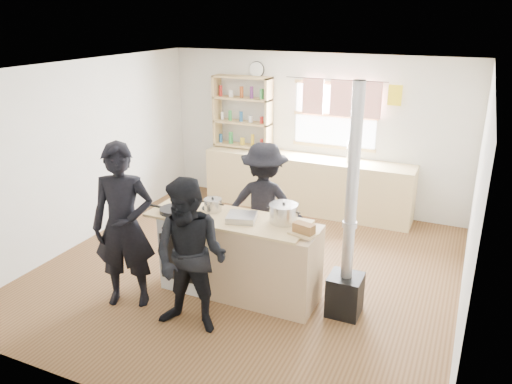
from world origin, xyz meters
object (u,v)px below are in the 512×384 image
at_px(cooking_island, 240,256).
at_px(person_near_right, 191,257).
at_px(roast_tray, 242,217).
at_px(bread_board, 304,230).
at_px(skillet_greens, 174,210).
at_px(person_near_left, 124,226).
at_px(thermos, 350,152).
at_px(stockpot_stove, 213,205).
at_px(flue_heater, 347,259).
at_px(person_far, 264,204).
at_px(stockpot_counter, 284,213).

distance_m(cooking_island, person_near_right, 0.89).
xyz_separation_m(roast_tray, bread_board, (0.74, -0.07, 0.01)).
xyz_separation_m(skillet_greens, person_near_left, (-0.29, -0.55, -0.04)).
bearing_deg(thermos, roast_tray, -100.18).
height_order(stockpot_stove, person_near_right, person_near_right).
height_order(skillet_greens, stockpot_stove, stockpot_stove).
bearing_deg(roast_tray, flue_heater, 5.00).
relative_size(bread_board, person_near_left, 0.17).
distance_m(cooking_island, person_far, 0.90).
bearing_deg(person_near_left, bread_board, -4.87).
xyz_separation_m(bread_board, flue_heater, (0.43, 0.17, -0.32)).
xyz_separation_m(roast_tray, stockpot_stove, (-0.42, 0.11, 0.04)).
distance_m(skillet_greens, bread_board, 1.55).
bearing_deg(person_near_left, cooking_island, 10.03).
height_order(bread_board, person_far, person_far).
height_order(roast_tray, stockpot_stove, stockpot_stove).
height_order(thermos, person_near_left, person_near_left).
bearing_deg(stockpot_stove, person_far, 66.67).
height_order(thermos, stockpot_stove, thermos).
bearing_deg(roast_tray, bread_board, -5.15).
bearing_deg(thermos, cooking_island, -101.08).
bearing_deg(stockpot_stove, bread_board, -8.69).
xyz_separation_m(thermos, bread_board, (0.24, -2.86, -0.08)).
xyz_separation_m(cooking_island, person_near_left, (-1.05, -0.67, 0.46)).
bearing_deg(thermos, person_near_left, -114.86).
xyz_separation_m(stockpot_counter, flue_heater, (0.74, -0.04, -0.37)).
bearing_deg(stockpot_stove, roast_tray, -14.80).
height_order(skillet_greens, bread_board, bread_board).
xyz_separation_m(flue_heater, person_far, (-1.27, 0.75, 0.14)).
relative_size(stockpot_stove, person_near_right, 0.13).
height_order(bread_board, flue_heater, flue_heater).
relative_size(thermos, stockpot_counter, 1.05).
height_order(roast_tray, person_near_right, person_near_right).
xyz_separation_m(person_near_left, person_near_right, (0.91, -0.14, -0.11)).
bearing_deg(person_far, cooking_island, 82.96).
relative_size(bread_board, person_near_right, 0.20).
relative_size(skillet_greens, bread_board, 1.10).
relative_size(skillet_greens, person_near_right, 0.22).
xyz_separation_m(stockpot_stove, flue_heater, (1.59, -0.01, -0.34)).
height_order(skillet_greens, flue_heater, flue_heater).
relative_size(roast_tray, person_far, 0.23).
bearing_deg(flue_heater, stockpot_stove, 179.72).
height_order(person_near_right, person_far, person_near_right).
height_order(cooking_island, person_near_left, person_near_left).
relative_size(stockpot_counter, person_near_left, 0.17).
distance_m(stockpot_counter, flue_heater, 0.83).
distance_m(stockpot_stove, person_near_right, 0.95).
xyz_separation_m(cooking_island, stockpot_counter, (0.48, 0.12, 0.57)).
distance_m(roast_tray, bread_board, 0.75).
distance_m(thermos, person_near_left, 3.79).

